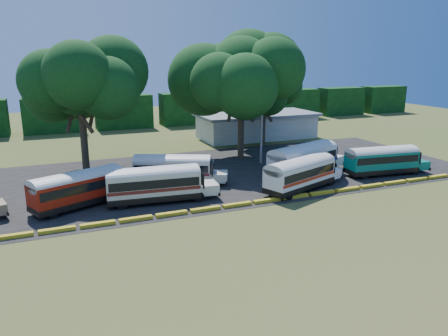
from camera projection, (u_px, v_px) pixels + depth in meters
name	position (u px, v px, depth m)	size (l,w,h in m)	color
ground	(226.00, 212.00, 37.29)	(160.00, 160.00, 0.00)	#354D19
asphalt_strip	(192.00, 176.00, 48.38)	(64.00, 24.00, 0.02)	black
curb	(221.00, 207.00, 38.14)	(53.70, 0.45, 0.30)	gold
terminal_building	(257.00, 125.00, 70.27)	(19.00, 9.00, 4.00)	silver
treeline_backdrop	(124.00, 112.00, 79.42)	(130.00, 4.00, 6.00)	black
bus_red	(80.00, 186.00, 38.22)	(10.03, 6.15, 3.25)	black
bus_cream_west	(156.00, 182.00, 39.36)	(10.35, 3.47, 3.34)	black
bus_cream_east	(175.00, 168.00, 44.86)	(9.70, 6.13, 3.16)	black
bus_white_red	(301.00, 172.00, 42.84)	(10.27, 5.84, 3.30)	black
bus_white_blue	(304.00, 158.00, 47.86)	(11.25, 6.38, 3.62)	black
bus_teal	(383.00, 159.00, 48.45)	(10.02, 3.52, 3.22)	black
tree_west	(79.00, 79.00, 47.68)	(10.99, 10.99, 14.50)	#35291A
tree_center	(241.00, 73.00, 54.20)	(12.04, 12.04, 15.36)	#35291A
tree_east	(264.00, 88.00, 62.77)	(8.02, 8.02, 11.38)	#35291A
utility_pole	(262.00, 130.00, 53.22)	(1.60, 0.30, 8.19)	gray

